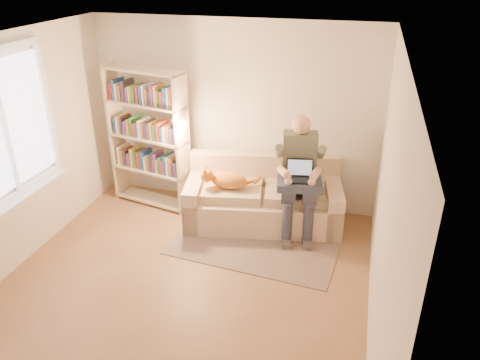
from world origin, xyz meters
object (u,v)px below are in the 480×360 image
(laptop, at_px, (303,174))
(cat, at_px, (225,180))
(bookshelf, at_px, (148,132))
(sofa, at_px, (263,200))
(person, at_px, (299,170))

(laptop, bearing_deg, cat, 170.15)
(laptop, distance_m, bookshelf, 2.23)
(sofa, bearing_deg, laptop, -31.83)
(person, xyz_separation_m, laptop, (0.06, -0.14, 0.01))
(person, xyz_separation_m, cat, (-0.94, -0.15, -0.18))
(sofa, height_order, laptop, laptop)
(bookshelf, bearing_deg, laptop, 4.32)
(sofa, distance_m, bookshelf, 1.84)
(person, bearing_deg, sofa, 160.96)
(sofa, height_order, person, person)
(cat, relative_size, laptop, 1.95)
(sofa, relative_size, laptop, 5.84)
(cat, bearing_deg, person, -1.48)
(person, xyz_separation_m, bookshelf, (-2.13, 0.16, 0.24))
(person, relative_size, laptop, 4.12)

